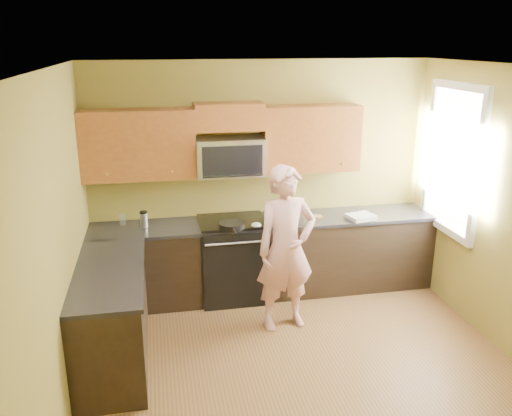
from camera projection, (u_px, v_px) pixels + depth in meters
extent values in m
plane|color=brown|center=(305.00, 375.00, 4.79)|extent=(4.00, 4.00, 0.00)
plane|color=white|center=(315.00, 68.00, 3.97)|extent=(4.00, 4.00, 0.00)
plane|color=olive|center=(261.00, 177.00, 6.25)|extent=(4.00, 0.00, 4.00)
plane|color=olive|center=(431.00, 383.00, 2.51)|extent=(4.00, 0.00, 4.00)
plane|color=olive|center=(57.00, 254.00, 4.01)|extent=(0.00, 4.00, 4.00)
cube|color=black|center=(266.00, 258.00, 6.24)|extent=(4.00, 0.60, 0.88)
cube|color=black|center=(112.00, 318.00, 4.90)|extent=(0.60, 1.60, 0.88)
cube|color=black|center=(266.00, 222.00, 6.09)|extent=(4.00, 0.62, 0.04)
cube|color=black|center=(109.00, 272.00, 4.77)|extent=(0.62, 1.60, 0.04)
cube|color=brown|center=(229.00, 116.00, 5.79)|extent=(0.76, 0.33, 0.30)
imported|color=#F0787B|center=(286.00, 249.00, 5.39)|extent=(0.69, 0.51, 1.74)
cube|color=#B27F47|center=(317.00, 216.00, 6.19)|extent=(0.13, 0.13, 0.01)
ellipsoid|color=silver|center=(256.00, 225.00, 5.82)|extent=(0.13, 0.14, 0.06)
ellipsoid|color=silver|center=(286.00, 219.00, 6.03)|extent=(0.13, 0.14, 0.07)
cube|color=white|center=(361.00, 217.00, 6.12)|extent=(0.35, 0.30, 0.05)
cylinder|color=silver|center=(123.00, 220.00, 5.92)|extent=(0.08, 0.08, 0.12)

